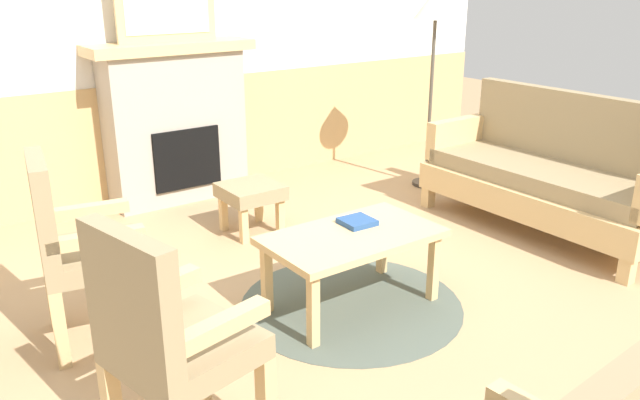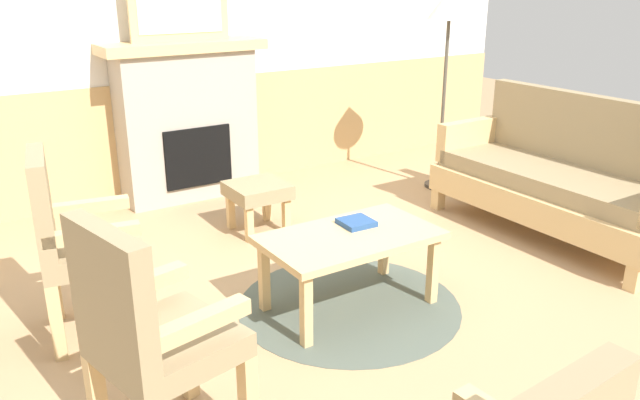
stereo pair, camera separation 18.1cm
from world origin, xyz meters
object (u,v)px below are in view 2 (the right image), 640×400
(book_on_table, at_px, (356,222))
(armchair_near_fireplace, at_px, (75,237))
(footstool, at_px, (258,193))
(fireplace, at_px, (187,120))
(couch, at_px, (560,181))
(armchair_by_window_left, at_px, (149,331))
(floor_lamp_by_couch, at_px, (449,17))
(coffee_table, at_px, (350,243))
(framed_picture, at_px, (179,4))

(book_on_table, relative_size, armchair_near_fireplace, 0.18)
(book_on_table, bearing_deg, footstool, 90.39)
(fireplace, distance_m, couch, 2.92)
(armchair_by_window_left, bearing_deg, footstool, 52.58)
(book_on_table, distance_m, armchair_near_fireplace, 1.49)
(couch, distance_m, floor_lamp_by_couch, 1.64)
(book_on_table, bearing_deg, coffee_table, -140.06)
(fireplace, height_order, book_on_table, fireplace)
(footstool, xyz_separation_m, floor_lamp_by_couch, (1.81, 0.04, 1.17))
(armchair_near_fireplace, bearing_deg, coffee_table, -21.63)
(footstool, height_order, floor_lamp_by_couch, floor_lamp_by_couch)
(couch, height_order, floor_lamp_by_couch, floor_lamp_by_couch)
(coffee_table, distance_m, book_on_table, 0.16)
(floor_lamp_by_couch, bearing_deg, couch, -91.64)
(coffee_table, relative_size, armchair_by_window_left, 0.98)
(footstool, xyz_separation_m, armchair_by_window_left, (-1.40, -1.83, 0.25))
(armchair_by_window_left, distance_m, floor_lamp_by_couch, 3.83)
(couch, distance_m, armchair_near_fireplace, 3.22)
(armchair_by_window_left, height_order, floor_lamp_by_couch, floor_lamp_by_couch)
(couch, xyz_separation_m, floor_lamp_by_couch, (0.04, 1.25, 1.05))
(framed_picture, height_order, armchair_by_window_left, framed_picture)
(footstool, bearing_deg, armchair_by_window_left, -127.42)
(couch, height_order, armchair_near_fireplace, same)
(armchair_near_fireplace, bearing_deg, framed_picture, 53.56)
(fireplace, xyz_separation_m, armchair_near_fireplace, (-1.31, -1.77, -0.11))
(couch, xyz_separation_m, armchair_near_fireplace, (-3.19, 0.45, 0.14))
(book_on_table, xyz_separation_m, armchair_by_window_left, (-1.41, -0.63, 0.08))
(book_on_table, distance_m, floor_lamp_by_couch, 2.40)
(armchair_near_fireplace, bearing_deg, fireplace, 53.56)
(coffee_table, bearing_deg, couch, 2.31)
(couch, relative_size, book_on_table, 10.15)
(fireplace, xyz_separation_m, floor_lamp_by_couch, (1.92, -0.96, 0.80))
(book_on_table, bearing_deg, armchair_by_window_left, -155.74)
(book_on_table, height_order, floor_lamp_by_couch, floor_lamp_by_couch)
(framed_picture, xyz_separation_m, floor_lamp_by_couch, (1.92, -0.96, -0.11))
(armchair_near_fireplace, relative_size, armchair_by_window_left, 1.00)
(footstool, distance_m, armchair_by_window_left, 2.31)
(coffee_table, relative_size, armchair_near_fireplace, 0.98)
(armchair_by_window_left, bearing_deg, framed_picture, 65.48)
(coffee_table, xyz_separation_m, floor_lamp_by_couch, (1.91, 1.33, 1.06))
(footstool, relative_size, floor_lamp_by_couch, 0.24)
(framed_picture, bearing_deg, coffee_table, -89.85)
(framed_picture, relative_size, floor_lamp_by_couch, 0.48)
(footstool, bearing_deg, couch, -34.19)
(armchair_by_window_left, bearing_deg, couch, 11.04)
(framed_picture, bearing_deg, armchair_near_fireplace, -126.44)
(armchair_near_fireplace, height_order, armchair_by_window_left, same)
(framed_picture, relative_size, armchair_by_window_left, 0.82)
(framed_picture, xyz_separation_m, coffee_table, (0.01, -2.29, -1.17))
(book_on_table, bearing_deg, couch, -0.45)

